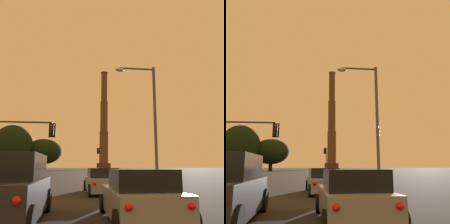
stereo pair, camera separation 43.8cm
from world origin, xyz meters
TOP-DOWN VIEW (x-y plane):
  - hatchback_right_lane_second at (3.31, 7.16)m, footprint 1.93×4.12m
  - suv_center_lane_second at (-0.34, 7.31)m, footprint 2.17×4.93m
  - sedan_right_lane_front at (3.03, 15.44)m, footprint 2.16×4.77m
  - traffic_light_overhead_left at (-4.31, 22.61)m, footprint 6.06×0.50m
  - traffic_light_far_right at (5.83, 55.39)m, footprint 0.78×0.50m
  - street_lamp at (6.12, 16.14)m, footprint 2.76×0.36m
  - smokestack at (15.53, 147.85)m, footprint 7.95×7.95m
  - treeline_right_mid at (-10.40, 92.21)m, footprint 12.26×11.03m
  - treeline_center_left at (-20.00, 88.47)m, footprint 13.21×11.89m

SIDE VIEW (x-z plane):
  - hatchback_right_lane_second at x=3.31m, z-range -0.05..1.38m
  - sedan_right_lane_front at x=3.03m, z-range -0.05..1.38m
  - suv_center_lane_second at x=-0.34m, z-range -0.03..1.83m
  - traffic_light_far_right at x=5.83m, z-range 0.86..6.30m
  - traffic_light_overhead_left at x=-4.31m, z-range 1.45..6.80m
  - street_lamp at x=6.12m, z-range 0.92..9.10m
  - treeline_right_mid at x=-10.40m, z-range 1.13..11.95m
  - treeline_center_left at x=-20.00m, z-range 0.18..15.12m
  - smokestack at x=15.53m, z-range -6.17..50.72m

